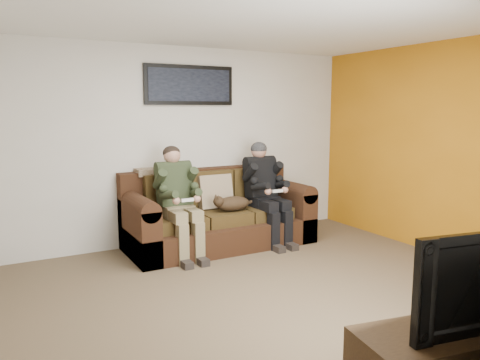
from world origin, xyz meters
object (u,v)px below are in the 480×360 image
cat (232,203)px  person_right (265,186)px  framed_poster (190,85)px  person_left (178,194)px  sofa (217,216)px  television (477,277)px

cat → person_right: bearing=3.6°
cat → framed_poster: 1.66m
person_left → person_right: 1.25m
sofa → person_left: size_ratio=1.81×
cat → framed_poster: bearing=115.8°
person_left → cat: bearing=-2.6°
cat → television: size_ratio=0.61×
person_right → cat: person_right is taller
cat → framed_poster: framed_poster is taller
person_left → cat: 0.75m
person_left → television: (0.52, -3.58, 0.02)m
framed_poster → television: size_ratio=1.16×
person_right → framed_poster: (-0.83, 0.58, 1.33)m
person_right → framed_poster: 1.67m
person_left → framed_poster: (0.43, 0.58, 1.34)m
sofa → framed_poster: bearing=117.8°
sofa → television: (-0.11, -3.79, 0.41)m
person_left → framed_poster: size_ratio=1.07×
sofa → framed_poster: 1.78m
person_right → television: size_ratio=1.25×
framed_poster → person_right: bearing=-35.2°
person_left → person_right: bearing=0.0°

